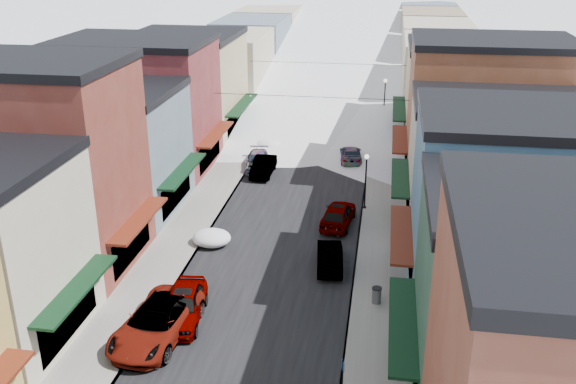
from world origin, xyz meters
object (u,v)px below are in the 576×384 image
(car_silver_sedan, at_px, (183,305))
(streetlamp_near, at_px, (366,174))
(car_white_suv, at_px, (156,322))
(car_green_sedan, at_px, (330,256))
(trash_can, at_px, (377,295))
(car_dark_hatch, at_px, (263,166))

(car_silver_sedan, distance_m, streetlamp_near, 18.24)
(car_white_suv, xyz_separation_m, car_silver_sedan, (0.80, 1.80, -0.02))
(streetlamp_near, bearing_deg, car_green_sedan, -100.61)
(car_white_suv, xyz_separation_m, streetlamp_near, (9.50, 17.72, 1.86))
(car_white_suv, distance_m, trash_can, 11.74)
(car_dark_hatch, xyz_separation_m, car_green_sedan, (7.00, -15.15, -0.03))
(car_silver_sedan, xyz_separation_m, car_green_sedan, (7.00, 6.85, -0.15))
(car_white_suv, height_order, trash_can, car_white_suv)
(car_dark_hatch, height_order, car_green_sedan, car_dark_hatch)
(car_silver_sedan, relative_size, car_green_sedan, 1.17)
(car_silver_sedan, bearing_deg, car_dark_hatch, 83.98)
(trash_can, bearing_deg, car_white_suv, -156.10)
(car_white_suv, relative_size, car_green_sedan, 1.47)
(car_green_sedan, bearing_deg, car_white_suv, 41.68)
(car_silver_sedan, distance_m, car_dark_hatch, 22.00)
(car_white_suv, bearing_deg, streetlamp_near, 68.54)
(car_silver_sedan, bearing_deg, streetlamp_near, 55.32)
(car_green_sedan, relative_size, trash_can, 4.74)
(car_green_sedan, bearing_deg, streetlamp_near, -106.90)
(car_white_suv, distance_m, car_silver_sedan, 1.97)
(car_green_sedan, bearing_deg, car_silver_sedan, 38.09)
(car_green_sedan, bearing_deg, trash_can, 120.61)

